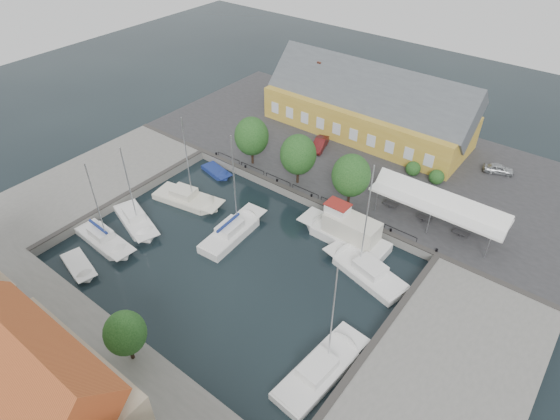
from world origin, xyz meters
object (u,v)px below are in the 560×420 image
east_boat_a (366,272)px  west_boat_c (136,222)px  trawler (347,233)px  east_boat_c (320,372)px  car_silver (499,169)px  warehouse (364,107)px  center_sailboat (232,233)px  west_boat_d (104,241)px  launch_nw (216,172)px  launch_sw (79,267)px  tent_canopy (438,204)px  west_boat_b (187,200)px  car_red (320,144)px

east_boat_a → west_boat_c: east_boat_a is taller
trawler → west_boat_c: (-19.69, -11.65, -0.76)m
east_boat_c → car_silver: bearing=86.5°
warehouse → trawler: 23.32m
center_sailboat → west_boat_d: bearing=-137.5°
east_boat_a → east_boat_c: (2.48, -11.73, -0.00)m
west_boat_d → warehouse: bearing=75.1°
west_boat_c → launch_nw: 12.69m
east_boat_a → launch_sw: east_boat_a is taller
tent_canopy → center_sailboat: 21.59m
tent_canopy → west_boat_d: size_ratio=1.31×
car_silver → west_boat_b: 37.88m
car_silver → tent_canopy: bearing=150.0°
car_silver → east_boat_c: bearing=155.6°
center_sailboat → launch_sw: (-8.69, -12.77, -0.27)m
east_boat_a → tent_canopy: bearing=76.3°
car_silver → east_boat_c: east_boat_c is taller
east_boat_a → west_boat_d: bearing=-152.0°
car_silver → trawler: (-8.77, -21.10, -0.59)m
launch_sw → launch_nw: size_ratio=1.13×
car_red → center_sailboat: (1.88, -19.28, -1.32)m
car_red → east_boat_a: bearing=-61.1°
car_red → east_boat_c: 32.97m
east_boat_a → west_boat_c: size_ratio=1.19×
tent_canopy → car_red: bearing=162.7°
west_boat_d → launch_sw: (1.11, -3.77, -0.18)m
tent_canopy → west_boat_c: size_ratio=1.32×
west_boat_d → launch_nw: west_boat_d is taller
west_boat_b → trawler: bearing=16.5°
east_boat_c → west_boat_b: bearing=159.4°
west_boat_c → tent_canopy: bearing=35.3°
tent_canopy → east_boat_c: (0.08, -21.62, -3.43)m
east_boat_c → launch_sw: 25.67m
warehouse → tent_canopy: warehouse is taller
east_boat_a → east_boat_c: east_boat_a is taller
tent_canopy → launch_sw: bearing=-133.7°
warehouse → west_boat_b: 27.71m
car_silver → east_boat_c: size_ratio=0.30×
car_red → west_boat_c: size_ratio=0.39×
warehouse → car_silver: 19.08m
east_boat_a → launch_nw: (-23.82, 4.03, -0.17)m
west_boat_c → east_boat_a: bearing=20.0°
launch_nw → warehouse: bearing=64.0°
east_boat_a → west_boat_c: 25.31m
launch_nw → east_boat_c: bearing=-30.9°
trawler → launch_nw: (-19.72, 1.03, -0.93)m
trawler → launch_sw: 26.97m
east_boat_c → launch_nw: east_boat_c is taller
car_red → launch_sw: (-6.82, -32.04, -1.59)m
east_boat_c → west_boat_b: 26.51m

